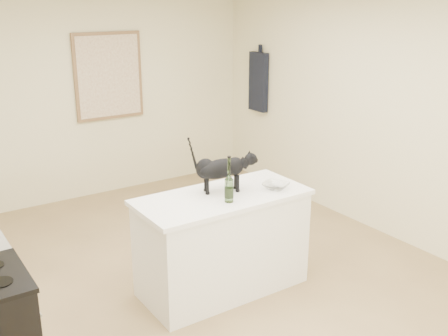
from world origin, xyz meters
TOP-DOWN VIEW (x-y plane):
  - floor at (0.00, 0.00)m, footprint 5.50×5.50m
  - wall_back at (0.00, 2.75)m, footprint 4.50×0.00m
  - wall_right at (2.25, 0.00)m, footprint 0.00×5.50m
  - island_base at (0.10, -0.20)m, footprint 1.44×0.67m
  - island_top at (0.10, -0.20)m, footprint 1.50×0.70m
  - artwork_frame at (0.30, 2.72)m, footprint 0.90×0.03m
  - artwork_canvas at (0.30, 2.70)m, footprint 0.82×0.00m
  - hanging_garment at (2.19, 2.05)m, footprint 0.08×0.34m
  - black_cat at (0.13, -0.12)m, footprint 0.56×0.34m
  - wine_bottle at (0.06, -0.36)m, footprint 0.08×0.08m
  - glass_bowl at (0.57, -0.34)m, footprint 0.30×0.30m

SIDE VIEW (x-z plane):
  - floor at x=0.00m, z-range 0.00..0.00m
  - island_base at x=0.10m, z-range 0.00..0.86m
  - island_top at x=0.10m, z-range 0.86..0.90m
  - glass_bowl at x=0.57m, z-range 0.90..0.96m
  - wine_bottle at x=0.06m, z-range 0.90..1.25m
  - black_cat at x=0.13m, z-range 0.90..1.27m
  - wall_back at x=0.00m, z-range -0.95..3.55m
  - wall_right at x=2.25m, z-range -1.45..4.05m
  - hanging_garment at x=2.19m, z-range 1.00..1.80m
  - artwork_frame at x=0.30m, z-range 1.00..2.10m
  - artwork_canvas at x=0.30m, z-range 1.04..2.06m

